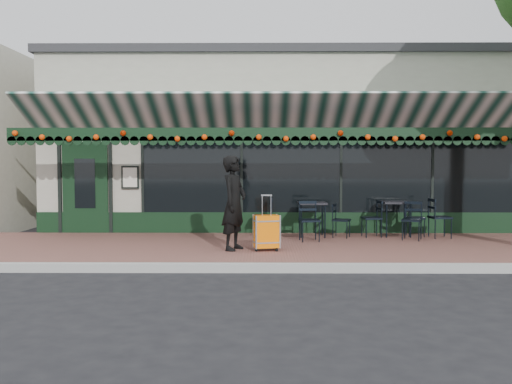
{
  "coord_description": "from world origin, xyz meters",
  "views": [
    {
      "loc": [
        -0.54,
        -9.11,
        1.83
      ],
      "look_at": [
        -0.63,
        1.6,
        1.27
      ],
      "focal_mm": 38.0,
      "sensor_mm": 36.0,
      "label": 1
    }
  ],
  "objects_px": {
    "woman": "(234,203)",
    "suitcase": "(267,232)",
    "cafe_table_b": "(312,206)",
    "chair_a_extra": "(415,218)",
    "cafe_table_a": "(396,205)",
    "chair_a_front": "(412,221)",
    "chair_b_left": "(263,216)",
    "chair_b_front": "(309,221)",
    "chair_a_right": "(440,218)",
    "chair_a_left": "(372,219)",
    "chair_b_right": "(341,220)"
  },
  "relations": [
    {
      "from": "chair_b_right",
      "to": "cafe_table_a",
      "type": "bearing_deg",
      "value": -58.34
    },
    {
      "from": "chair_a_right",
      "to": "chair_a_extra",
      "type": "height_order",
      "value": "chair_a_right"
    },
    {
      "from": "woman",
      "to": "chair_a_extra",
      "type": "xyz_separation_m",
      "value": [
        4.1,
        2.06,
        -0.5
      ]
    },
    {
      "from": "chair_a_right",
      "to": "chair_b_left",
      "type": "distance_m",
      "value": 4.03
    },
    {
      "from": "chair_a_left",
      "to": "suitcase",
      "type": "bearing_deg",
      "value": -56.5
    },
    {
      "from": "chair_b_left",
      "to": "chair_a_left",
      "type": "bearing_deg",
      "value": 79.59
    },
    {
      "from": "cafe_table_b",
      "to": "chair_a_right",
      "type": "relative_size",
      "value": 0.87
    },
    {
      "from": "chair_a_left",
      "to": "chair_b_front",
      "type": "relative_size",
      "value": 0.97
    },
    {
      "from": "woman",
      "to": "chair_a_right",
      "type": "relative_size",
      "value": 2.02
    },
    {
      "from": "suitcase",
      "to": "chair_b_right",
      "type": "bearing_deg",
      "value": 34.44
    },
    {
      "from": "chair_a_right",
      "to": "suitcase",
      "type": "bearing_deg",
      "value": 110.54
    },
    {
      "from": "chair_b_left",
      "to": "chair_b_right",
      "type": "xyz_separation_m",
      "value": [
        1.79,
        -0.36,
        -0.06
      ]
    },
    {
      "from": "chair_b_right",
      "to": "chair_a_extra",
      "type": "bearing_deg",
      "value": -61.22
    },
    {
      "from": "cafe_table_a",
      "to": "chair_b_left",
      "type": "relative_size",
      "value": 0.9
    },
    {
      "from": "suitcase",
      "to": "chair_b_front",
      "type": "height_order",
      "value": "suitcase"
    },
    {
      "from": "chair_a_front",
      "to": "chair_a_extra",
      "type": "height_order",
      "value": "chair_a_front"
    },
    {
      "from": "suitcase",
      "to": "chair_a_right",
      "type": "xyz_separation_m",
      "value": [
        3.95,
        1.85,
        0.09
      ]
    },
    {
      "from": "cafe_table_a",
      "to": "chair_a_left",
      "type": "relative_size",
      "value": 0.95
    },
    {
      "from": "suitcase",
      "to": "chair_a_right",
      "type": "height_order",
      "value": "suitcase"
    },
    {
      "from": "suitcase",
      "to": "chair_b_right",
      "type": "distance_m",
      "value": 2.56
    },
    {
      "from": "chair_b_front",
      "to": "cafe_table_b",
      "type": "bearing_deg",
      "value": 73.65
    },
    {
      "from": "suitcase",
      "to": "chair_b_left",
      "type": "distance_m",
      "value": 2.26
    },
    {
      "from": "chair_a_right",
      "to": "chair_b_front",
      "type": "bearing_deg",
      "value": 95.65
    },
    {
      "from": "woman",
      "to": "suitcase",
      "type": "height_order",
      "value": "woman"
    },
    {
      "from": "woman",
      "to": "chair_a_left",
      "type": "height_order",
      "value": "woman"
    },
    {
      "from": "cafe_table_a",
      "to": "chair_a_right",
      "type": "relative_size",
      "value": 0.89
    },
    {
      "from": "woman",
      "to": "cafe_table_a",
      "type": "relative_size",
      "value": 2.27
    },
    {
      "from": "cafe_table_a",
      "to": "cafe_table_b",
      "type": "height_order",
      "value": "cafe_table_a"
    },
    {
      "from": "chair_a_front",
      "to": "chair_b_left",
      "type": "bearing_deg",
      "value": -169.25
    },
    {
      "from": "cafe_table_a",
      "to": "chair_b_front",
      "type": "bearing_deg",
      "value": -157.97
    },
    {
      "from": "chair_b_right",
      "to": "cafe_table_b",
      "type": "bearing_deg",
      "value": 96.58
    },
    {
      "from": "chair_b_right",
      "to": "woman",
      "type": "bearing_deg",
      "value": 147.82
    },
    {
      "from": "cafe_table_b",
      "to": "chair_a_front",
      "type": "height_order",
      "value": "chair_a_front"
    },
    {
      "from": "woman",
      "to": "cafe_table_a",
      "type": "height_order",
      "value": "woman"
    },
    {
      "from": "woman",
      "to": "chair_b_left",
      "type": "height_order",
      "value": "woman"
    },
    {
      "from": "chair_a_extra",
      "to": "chair_b_left",
      "type": "height_order",
      "value": "chair_b_left"
    },
    {
      "from": "cafe_table_a",
      "to": "chair_b_front",
      "type": "height_order",
      "value": "chair_b_front"
    },
    {
      "from": "suitcase",
      "to": "chair_b_front",
      "type": "relative_size",
      "value": 1.22
    },
    {
      "from": "suitcase",
      "to": "chair_a_front",
      "type": "relative_size",
      "value": 1.25
    },
    {
      "from": "woman",
      "to": "cafe_table_a",
      "type": "distance_m",
      "value": 4.19
    },
    {
      "from": "suitcase",
      "to": "chair_a_front",
      "type": "xyz_separation_m",
      "value": [
        3.22,
        1.51,
        0.07
      ]
    },
    {
      "from": "chair_a_right",
      "to": "chair_b_left",
      "type": "height_order",
      "value": "chair_a_right"
    },
    {
      "from": "chair_b_front",
      "to": "chair_a_left",
      "type": "bearing_deg",
      "value": 17.55
    },
    {
      "from": "suitcase",
      "to": "chair_b_left",
      "type": "xyz_separation_m",
      "value": [
        -0.06,
        2.26,
        0.09
      ]
    },
    {
      "from": "woman",
      "to": "chair_a_left",
      "type": "distance_m",
      "value": 3.62
    },
    {
      "from": "chair_b_right",
      "to": "chair_a_right",
      "type": "bearing_deg",
      "value": -70.61
    },
    {
      "from": "cafe_table_a",
      "to": "chair_a_extra",
      "type": "distance_m",
      "value": 0.55
    },
    {
      "from": "suitcase",
      "to": "chair_b_front",
      "type": "bearing_deg",
      "value": 41.01
    },
    {
      "from": "cafe_table_b",
      "to": "chair_a_extra",
      "type": "xyz_separation_m",
      "value": [
        2.4,
        0.1,
        -0.3
      ]
    },
    {
      "from": "woman",
      "to": "chair_a_right",
      "type": "distance_m",
      "value": 4.93
    }
  ]
}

